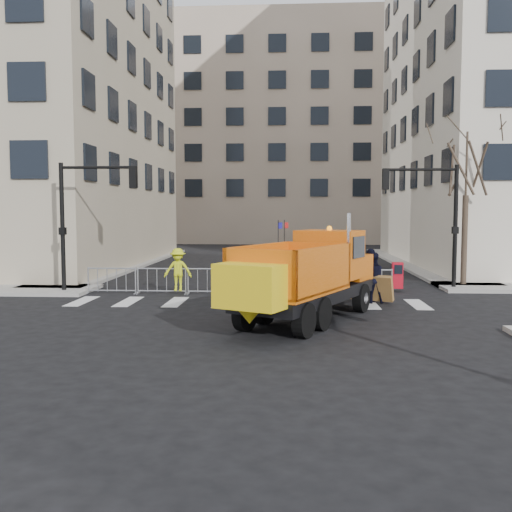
# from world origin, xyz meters

# --- Properties ---
(ground) EXTENTS (120.00, 120.00, 0.00)m
(ground) POSITION_xyz_m (0.00, 0.00, 0.00)
(ground) COLOR black
(ground) RESTS_ON ground
(sidewalk_back) EXTENTS (64.00, 5.00, 0.15)m
(sidewalk_back) POSITION_xyz_m (0.00, 8.50, 0.07)
(sidewalk_back) COLOR gray
(sidewalk_back) RESTS_ON ground
(building_far) EXTENTS (30.00, 18.00, 24.00)m
(building_far) POSITION_xyz_m (0.00, 52.00, 12.00)
(building_far) COLOR tan
(building_far) RESTS_ON ground
(traffic_light_left) EXTENTS (0.18, 0.18, 5.40)m
(traffic_light_left) POSITION_xyz_m (-8.00, 7.50, 2.70)
(traffic_light_left) COLOR black
(traffic_light_left) RESTS_ON ground
(traffic_light_right) EXTENTS (0.18, 0.18, 5.40)m
(traffic_light_right) POSITION_xyz_m (8.50, 9.50, 2.70)
(traffic_light_right) COLOR black
(traffic_light_right) RESTS_ON ground
(crowd_barriers) EXTENTS (12.60, 0.60, 1.10)m
(crowd_barriers) POSITION_xyz_m (-0.75, 7.60, 0.55)
(crowd_barriers) COLOR #9EA0A5
(crowd_barriers) RESTS_ON ground
(street_tree) EXTENTS (3.00, 3.00, 7.50)m
(street_tree) POSITION_xyz_m (9.20, 10.50, 3.75)
(street_tree) COLOR #382B21
(street_tree) RESTS_ON ground
(plow_truck) EXTENTS (5.88, 8.76, 3.35)m
(plow_truck) POSITION_xyz_m (1.88, 1.96, 1.49)
(plow_truck) COLOR black
(plow_truck) RESTS_ON ground
(cop_a) EXTENTS (0.73, 0.70, 1.68)m
(cop_a) POSITION_xyz_m (2.75, 6.03, 0.84)
(cop_a) COLOR black
(cop_a) RESTS_ON ground
(cop_b) EXTENTS (0.99, 0.81, 1.89)m
(cop_b) POSITION_xyz_m (4.46, 5.76, 0.95)
(cop_b) COLOR black
(cop_b) RESTS_ON ground
(cop_c) EXTENTS (1.14, 1.24, 2.04)m
(cop_c) POSITION_xyz_m (4.42, 5.79, 1.02)
(cop_c) COLOR black
(cop_c) RESTS_ON ground
(worker) EXTENTS (1.15, 0.69, 1.75)m
(worker) POSITION_xyz_m (-3.20, 7.50, 1.03)
(worker) COLOR #CBD619
(worker) RESTS_ON sidewalk_back
(newspaper_box) EXTENTS (0.48, 0.43, 1.10)m
(newspaper_box) POSITION_xyz_m (5.95, 8.84, 0.70)
(newspaper_box) COLOR red
(newspaper_box) RESTS_ON sidewalk_back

